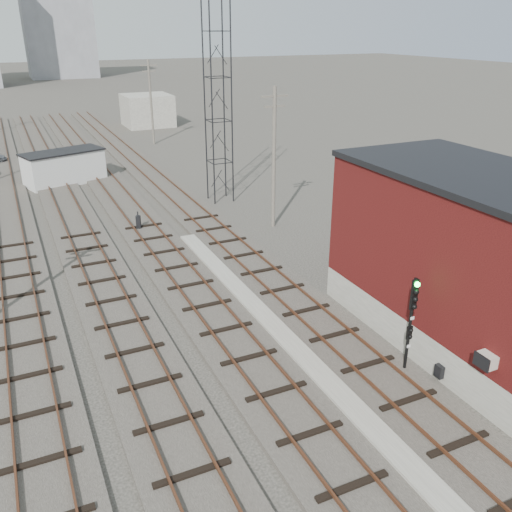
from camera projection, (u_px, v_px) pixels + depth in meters
ground at (92, 145)px, 60.33m from camera, size 320.00×320.00×0.00m
track_right at (168, 190)px, 43.76m from camera, size 3.20×90.00×0.39m
track_mid_right at (118, 196)px, 42.21m from camera, size 3.20×90.00×0.39m
track_mid_left at (65, 202)px, 40.66m from camera, size 3.20×90.00×0.39m
track_left at (7, 209)px, 39.10m from camera, size 3.20×90.00×0.39m
platform_curb at (295, 350)px, 22.15m from camera, size 0.90×28.00×0.26m
brick_building at (474, 261)px, 21.82m from camera, size 6.54×12.20×7.22m
lattice_tower at (218, 99)px, 38.69m from camera, size 1.60×1.60×15.00m
utility_pole_right_a at (274, 155)px, 34.30m from camera, size 1.80×0.24×9.00m
utility_pole_right_b at (151, 100)px, 59.30m from camera, size 1.80×0.24×9.00m
apartment_right at (57, 22)px, 133.32m from camera, size 16.00×12.00×26.00m
shed_right at (147, 110)px, 71.37m from camera, size 6.00×6.00×4.00m
signal_mast at (411, 319)px, 20.05m from camera, size 0.40×0.41×4.02m
switch_stand at (138, 223)px, 35.10m from camera, size 0.38×0.38×1.24m
site_trailer at (64, 167)px, 45.47m from camera, size 7.08×4.68×2.75m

